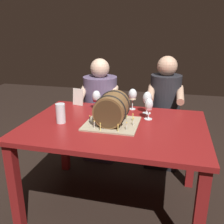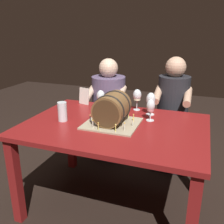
% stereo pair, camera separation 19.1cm
% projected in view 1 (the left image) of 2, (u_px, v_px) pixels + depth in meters
% --- Properties ---
extents(ground_plane, '(8.00, 8.00, 0.00)m').
position_uv_depth(ground_plane, '(114.00, 203.00, 2.19)').
color(ground_plane, black).
extents(dining_table, '(1.40, 0.98, 0.74)m').
position_uv_depth(dining_table, '(114.00, 136.00, 1.98)').
color(dining_table, maroon).
rests_on(dining_table, ground).
extents(barrel_cake, '(0.41, 0.38, 0.25)m').
position_uv_depth(barrel_cake, '(112.00, 110.00, 1.91)').
color(barrel_cake, tan).
rests_on(barrel_cake, dining_table).
extents(wine_glass_white, '(0.07, 0.07, 0.19)m').
position_uv_depth(wine_glass_white, '(133.00, 95.00, 2.26)').
color(wine_glass_white, white).
rests_on(wine_glass_white, dining_table).
extents(wine_glass_red, '(0.08, 0.08, 0.18)m').
position_uv_depth(wine_glass_red, '(96.00, 97.00, 2.24)').
color(wine_glass_red, white).
rests_on(wine_glass_red, dining_table).
extents(wine_glass_rose, '(0.07, 0.07, 0.18)m').
position_uv_depth(wine_glass_rose, '(149.00, 105.00, 2.01)').
color(wine_glass_rose, white).
rests_on(wine_glass_rose, dining_table).
extents(wine_glass_empty, '(0.08, 0.08, 0.19)m').
position_uv_depth(wine_glass_empty, '(147.00, 99.00, 2.15)').
color(wine_glass_empty, white).
rests_on(wine_glass_empty, dining_table).
extents(beer_pint, '(0.07, 0.07, 0.15)m').
position_uv_depth(beer_pint, '(61.00, 114.00, 1.95)').
color(beer_pint, white).
rests_on(beer_pint, dining_table).
extents(menu_card, '(0.11, 0.05, 0.16)m').
position_uv_depth(menu_card, '(78.00, 97.00, 2.40)').
color(menu_card, silver).
rests_on(menu_card, dining_table).
extents(person_seated_left, '(0.43, 0.51, 1.14)m').
position_uv_depth(person_seated_left, '(101.00, 113.00, 2.82)').
color(person_seated_left, '#372D40').
rests_on(person_seated_left, ground).
extents(person_seated_right, '(0.36, 0.45, 1.19)m').
position_uv_depth(person_seated_right, '(164.00, 119.00, 2.66)').
color(person_seated_right, black).
rests_on(person_seated_right, ground).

